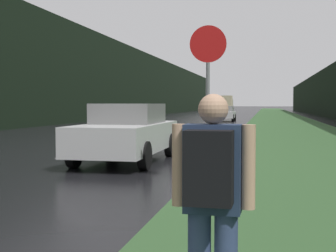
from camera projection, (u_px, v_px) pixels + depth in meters
grass_verge at (285, 123)px, 38.70m from camera, size 6.00×240.00×0.02m
lane_stripe_c at (77, 153)px, 14.85m from camera, size 0.12×3.00×0.01m
lane_stripe_d at (137, 137)px, 21.69m from camera, size 0.12×3.00×0.01m
lane_stripe_e at (168, 129)px, 28.53m from camera, size 0.12×3.00×0.01m
lane_stripe_f at (187, 124)px, 35.38m from camera, size 0.12×3.00×0.01m
treeline_far_side at (117, 81)px, 51.94m from camera, size 2.00×140.00×8.17m
stop_sign at (208, 87)px, 9.02m from camera, size 0.71×0.07×3.07m
hitchhiker_with_backpack at (212, 197)px, 3.14m from camera, size 0.57×0.40×1.63m
car_passing_near at (127, 132)px, 12.64m from camera, size 1.98×4.71×1.57m
car_passing_far at (225, 113)px, 42.30m from camera, size 1.87×4.09×1.36m
delivery_truck at (226, 103)px, 96.24m from camera, size 2.51×6.76×3.22m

